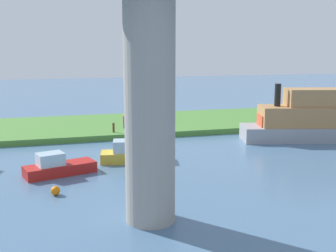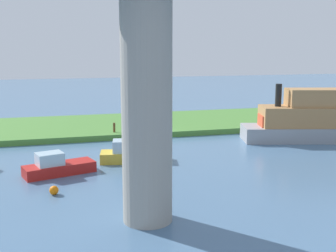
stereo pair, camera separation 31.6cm
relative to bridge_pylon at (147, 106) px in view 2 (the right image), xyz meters
The scene contains 9 objects.
ground_plane 18.62m from the bridge_pylon, 102.97° to the right, with size 160.00×160.00×0.00m, color #4C7093.
grassy_bank 24.27m from the bridge_pylon, 99.72° to the right, with size 80.00×12.00×0.50m, color #4C8438.
bridge_pylon is the anchor object (origin of this frame).
person_on_bank 20.75m from the bridge_pylon, 96.79° to the right, with size 0.50×0.50×1.39m.
mooring_post 19.14m from the bridge_pylon, 93.41° to the right, with size 0.20×0.20×0.84m, color brown.
houseboat_blue 21.45m from the bridge_pylon, 141.49° to the right, with size 10.04×5.51×4.88m.
motorboat_red 10.51m from the bridge_pylon, 65.20° to the right, with size 4.61×2.73×1.45m.
riverboat_paddlewheel 11.36m from the bridge_pylon, 96.36° to the right, with size 4.83×2.46×1.54m.
marker_buoy 8.03m from the bridge_pylon, 48.41° to the right, with size 0.50×0.50×0.50m, color orange.
Camera 2 is at (7.91, 35.24, 7.77)m, focal length 44.92 mm.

